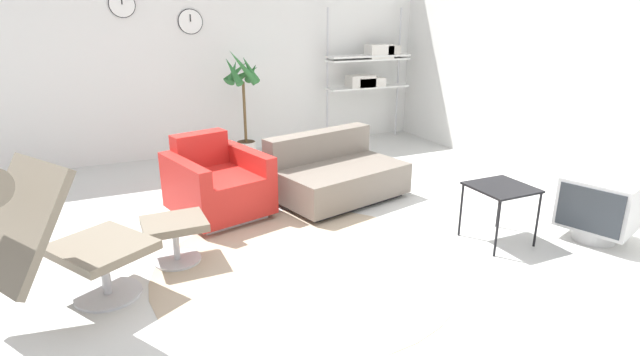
{
  "coord_description": "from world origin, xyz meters",
  "views": [
    {
      "loc": [
        -1.41,
        -3.39,
        1.85
      ],
      "look_at": [
        0.21,
        0.13,
        0.55
      ],
      "focal_mm": 28.0,
      "sensor_mm": 36.0,
      "label": 1
    }
  ],
  "objects_px": {
    "crt_television": "(599,207)",
    "side_table": "(501,192)",
    "ottoman": "(175,231)",
    "couch_low": "(335,175)",
    "potted_plant": "(244,102)",
    "lounge_chair": "(37,223)",
    "shelf_unit": "(371,68)",
    "armchair_red": "(217,186)"
  },
  "relations": [
    {
      "from": "lounge_chair",
      "to": "side_table",
      "type": "height_order",
      "value": "lounge_chair"
    },
    {
      "from": "lounge_chair",
      "to": "armchair_red",
      "type": "distance_m",
      "value": 1.92
    },
    {
      "from": "crt_television",
      "to": "shelf_unit",
      "type": "xyz_separation_m",
      "value": [
        0.02,
        3.84,
        0.77
      ]
    },
    {
      "from": "lounge_chair",
      "to": "ottoman",
      "type": "xyz_separation_m",
      "value": [
        0.83,
        0.5,
        -0.42
      ]
    },
    {
      "from": "couch_low",
      "to": "shelf_unit",
      "type": "relative_size",
      "value": 0.76
    },
    {
      "from": "couch_low",
      "to": "potted_plant",
      "type": "height_order",
      "value": "potted_plant"
    },
    {
      "from": "lounge_chair",
      "to": "potted_plant",
      "type": "relative_size",
      "value": 0.81
    },
    {
      "from": "armchair_red",
      "to": "couch_low",
      "type": "xyz_separation_m",
      "value": [
        1.22,
        -0.06,
        -0.04
      ]
    },
    {
      "from": "armchair_red",
      "to": "ottoman",
      "type": "bearing_deg",
      "value": 42.73
    },
    {
      "from": "crt_television",
      "to": "potted_plant",
      "type": "height_order",
      "value": "potted_plant"
    },
    {
      "from": "armchair_red",
      "to": "crt_television",
      "type": "relative_size",
      "value": 1.52
    },
    {
      "from": "ottoman",
      "to": "shelf_unit",
      "type": "relative_size",
      "value": 0.24
    },
    {
      "from": "couch_low",
      "to": "side_table",
      "type": "xyz_separation_m",
      "value": [
        0.77,
        -1.51,
        0.2
      ]
    },
    {
      "from": "couch_low",
      "to": "crt_television",
      "type": "xyz_separation_m",
      "value": [
        1.55,
        -1.84,
        0.06
      ]
    },
    {
      "from": "armchair_red",
      "to": "side_table",
      "type": "xyz_separation_m",
      "value": [
        1.99,
        -1.57,
        0.16
      ]
    },
    {
      "from": "crt_television",
      "to": "side_table",
      "type": "bearing_deg",
      "value": 47.94
    },
    {
      "from": "side_table",
      "to": "lounge_chair",
      "type": "bearing_deg",
      "value": 175.55
    },
    {
      "from": "ottoman",
      "to": "side_table",
      "type": "relative_size",
      "value": 0.95
    },
    {
      "from": "ottoman",
      "to": "side_table",
      "type": "xyz_separation_m",
      "value": [
        2.51,
        -0.76,
        0.19
      ]
    },
    {
      "from": "ottoman",
      "to": "potted_plant",
      "type": "distance_m",
      "value": 2.84
    },
    {
      "from": "armchair_red",
      "to": "side_table",
      "type": "distance_m",
      "value": 2.54
    },
    {
      "from": "side_table",
      "to": "shelf_unit",
      "type": "height_order",
      "value": "shelf_unit"
    },
    {
      "from": "lounge_chair",
      "to": "ottoman",
      "type": "height_order",
      "value": "lounge_chair"
    },
    {
      "from": "armchair_red",
      "to": "side_table",
      "type": "height_order",
      "value": "armchair_red"
    },
    {
      "from": "potted_plant",
      "to": "crt_television",
      "type": "bearing_deg",
      "value": -60.87
    },
    {
      "from": "armchair_red",
      "to": "side_table",
      "type": "bearing_deg",
      "value": 127.37
    },
    {
      "from": "side_table",
      "to": "crt_television",
      "type": "xyz_separation_m",
      "value": [
        0.77,
        -0.33,
        -0.14
      ]
    },
    {
      "from": "couch_low",
      "to": "shelf_unit",
      "type": "distance_m",
      "value": 2.67
    },
    {
      "from": "lounge_chair",
      "to": "shelf_unit",
      "type": "bearing_deg",
      "value": 97.31
    },
    {
      "from": "potted_plant",
      "to": "ottoman",
      "type": "bearing_deg",
      "value": -117.7
    },
    {
      "from": "ottoman",
      "to": "couch_low",
      "type": "bearing_deg",
      "value": 23.37
    },
    {
      "from": "lounge_chair",
      "to": "ottoman",
      "type": "distance_m",
      "value": 1.05
    },
    {
      "from": "ottoman",
      "to": "couch_low",
      "type": "distance_m",
      "value": 1.9
    },
    {
      "from": "couch_low",
      "to": "lounge_chair",
      "type": "bearing_deg",
      "value": 12.28
    },
    {
      "from": "couch_low",
      "to": "crt_television",
      "type": "distance_m",
      "value": 2.4
    },
    {
      "from": "crt_television",
      "to": "couch_low",
      "type": "bearing_deg",
      "value": 21.16
    },
    {
      "from": "couch_low",
      "to": "shelf_unit",
      "type": "bearing_deg",
      "value": -141.62
    },
    {
      "from": "lounge_chair",
      "to": "crt_television",
      "type": "bearing_deg",
      "value": 50.98
    },
    {
      "from": "side_table",
      "to": "couch_low",
      "type": "bearing_deg",
      "value": 117.19
    },
    {
      "from": "armchair_red",
      "to": "lounge_chair",
      "type": "bearing_deg",
      "value": 29.55
    },
    {
      "from": "couch_low",
      "to": "potted_plant",
      "type": "relative_size",
      "value": 1.01
    },
    {
      "from": "lounge_chair",
      "to": "shelf_unit",
      "type": "xyz_separation_m",
      "value": [
        4.13,
        3.25,
        0.4
      ]
    }
  ]
}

